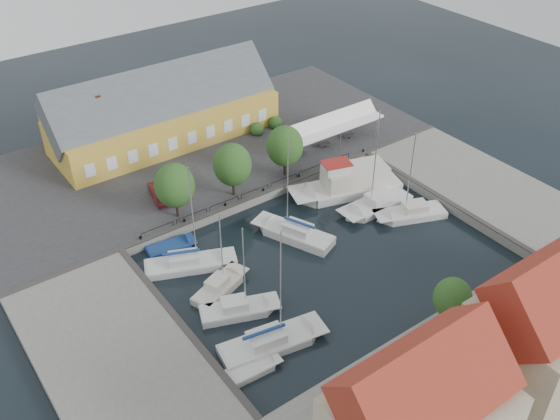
% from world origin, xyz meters
% --- Properties ---
extents(ground, '(140.00, 140.00, 0.00)m').
position_xyz_m(ground, '(0.00, 0.00, 0.00)').
color(ground, black).
rests_on(ground, ground).
extents(north_quay, '(56.00, 26.00, 1.00)m').
position_xyz_m(north_quay, '(0.00, 23.00, 0.50)').
color(north_quay, '#2D2D30').
rests_on(north_quay, ground).
extents(west_quay, '(12.00, 24.00, 1.00)m').
position_xyz_m(west_quay, '(-22.00, -2.00, 0.50)').
color(west_quay, slate).
rests_on(west_quay, ground).
extents(east_quay, '(12.00, 24.00, 1.00)m').
position_xyz_m(east_quay, '(22.00, -2.00, 0.50)').
color(east_quay, slate).
rests_on(east_quay, ground).
extents(south_bank, '(56.00, 14.00, 1.00)m').
position_xyz_m(south_bank, '(0.00, -21.00, 0.50)').
color(south_bank, slate).
rests_on(south_bank, ground).
extents(quay_edge_fittings, '(56.00, 24.72, 0.40)m').
position_xyz_m(quay_edge_fittings, '(0.02, 4.75, 1.06)').
color(quay_edge_fittings, '#383533').
rests_on(quay_edge_fittings, north_quay).
extents(warehouse, '(28.56, 14.00, 9.55)m').
position_xyz_m(warehouse, '(-2.60, 28.36, 4.43)').
color(warehouse, gold).
rests_on(warehouse, north_quay).
extents(tent_canopy, '(14.00, 4.00, 2.83)m').
position_xyz_m(tent_canopy, '(14.00, 14.50, 3.68)').
color(tent_canopy, white).
rests_on(tent_canopy, north_quay).
extents(quay_trees, '(18.20, 4.20, 6.30)m').
position_xyz_m(quay_trees, '(-2.00, 12.00, 4.88)').
color(quay_trees, black).
rests_on(quay_trees, north_quay).
extents(car_silver, '(4.38, 2.35, 1.41)m').
position_xyz_m(car_silver, '(14.95, 31.39, 1.71)').
color(car_silver, '#B6B8BE').
rests_on(car_silver, north_quay).
extents(car_red, '(2.36, 4.62, 1.45)m').
position_xyz_m(car_red, '(-9.08, 16.05, 1.73)').
color(car_red, '#591416').
rests_on(car_red, north_quay).
extents(center_sailboat, '(5.86, 9.10, 12.24)m').
position_xyz_m(center_sailboat, '(-0.44, 2.78, 0.36)').
color(center_sailboat, silver).
rests_on(center_sailboat, ground).
extents(trawler, '(13.46, 7.33, 5.00)m').
position_xyz_m(trawler, '(9.79, 6.07, 1.02)').
color(trawler, silver).
rests_on(trawler, ground).
extents(east_boat_a, '(9.05, 3.06, 12.61)m').
position_xyz_m(east_boat_a, '(10.22, 1.91, 0.26)').
color(east_boat_a, silver).
rests_on(east_boat_a, ground).
extents(east_boat_b, '(8.25, 5.33, 10.90)m').
position_xyz_m(east_boat_b, '(12.09, -1.59, 0.26)').
color(east_boat_b, silver).
rests_on(east_boat_b, ground).
extents(west_boat_a, '(9.16, 5.80, 11.85)m').
position_xyz_m(west_boat_a, '(-11.67, 5.12, 0.27)').
color(west_boat_a, silver).
rests_on(west_boat_a, ground).
extents(west_boat_b, '(6.66, 4.32, 9.01)m').
position_xyz_m(west_boat_b, '(-10.93, 0.45, 0.26)').
color(west_boat_b, beige).
rests_on(west_boat_b, ground).
extents(west_boat_c, '(7.49, 4.74, 9.95)m').
position_xyz_m(west_boat_c, '(-11.15, -3.04, 0.26)').
color(west_boat_c, silver).
rests_on(west_boat_c, ground).
extents(west_boat_d, '(9.75, 4.46, 12.49)m').
position_xyz_m(west_boat_d, '(-11.03, -7.90, 0.27)').
color(west_boat_d, silver).
rests_on(west_boat_d, ground).
extents(launch_sw, '(4.82, 2.06, 0.98)m').
position_xyz_m(launch_sw, '(-13.74, -9.26, 0.09)').
color(launch_sw, silver).
rests_on(launch_sw, ground).
extents(launch_nw, '(5.26, 2.65, 0.88)m').
position_xyz_m(launch_nw, '(-11.75, 8.67, 0.09)').
color(launch_nw, navy).
rests_on(launch_nw, ground).
extents(townhouses, '(36.30, 8.50, 12.00)m').
position_xyz_m(townhouses, '(1.93, -23.24, 5.82)').
color(townhouses, '#B9AD8E').
rests_on(townhouses, south_bank).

